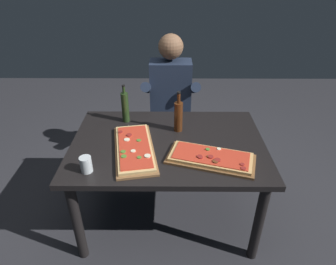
{
  "coord_description": "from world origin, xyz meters",
  "views": [
    {
      "loc": [
        0.01,
        -1.8,
        1.92
      ],
      "look_at": [
        0.0,
        0.05,
        0.79
      ],
      "focal_mm": 31.62,
      "sensor_mm": 36.0,
      "label": 1
    }
  ],
  "objects_px": {
    "wine_bottle_dark": "(125,107)",
    "tumbler_near_camera": "(86,165)",
    "oil_bottle_amber": "(178,116)",
    "pizza_rectangular_left": "(134,148)",
    "pizza_rectangular_front": "(211,158)",
    "dining_table": "(168,153)",
    "diner_chair": "(170,117)",
    "seated_diner": "(171,99)"
  },
  "relations": [
    {
      "from": "dining_table",
      "to": "pizza_rectangular_left",
      "type": "distance_m",
      "value": 0.28
    },
    {
      "from": "pizza_rectangular_front",
      "to": "wine_bottle_dark",
      "type": "bearing_deg",
      "value": 139.69
    },
    {
      "from": "tumbler_near_camera",
      "to": "wine_bottle_dark",
      "type": "bearing_deg",
      "value": 75.84
    },
    {
      "from": "seated_diner",
      "to": "pizza_rectangular_front",
      "type": "bearing_deg",
      "value": -74.48
    },
    {
      "from": "diner_chair",
      "to": "seated_diner",
      "type": "distance_m",
      "value": 0.28
    },
    {
      "from": "pizza_rectangular_left",
      "to": "tumbler_near_camera",
      "type": "relative_size",
      "value": 6.2
    },
    {
      "from": "pizza_rectangular_left",
      "to": "wine_bottle_dark",
      "type": "bearing_deg",
      "value": 104.66
    },
    {
      "from": "pizza_rectangular_left",
      "to": "oil_bottle_amber",
      "type": "relative_size",
      "value": 2.03
    },
    {
      "from": "diner_chair",
      "to": "pizza_rectangular_front",
      "type": "bearing_deg",
      "value": -76.14
    },
    {
      "from": "dining_table",
      "to": "diner_chair",
      "type": "relative_size",
      "value": 1.61
    },
    {
      "from": "pizza_rectangular_left",
      "to": "tumbler_near_camera",
      "type": "height_order",
      "value": "tumbler_near_camera"
    },
    {
      "from": "wine_bottle_dark",
      "to": "diner_chair",
      "type": "height_order",
      "value": "wine_bottle_dark"
    },
    {
      "from": "pizza_rectangular_left",
      "to": "tumbler_near_camera",
      "type": "bearing_deg",
      "value": -140.24
    },
    {
      "from": "wine_bottle_dark",
      "to": "oil_bottle_amber",
      "type": "xyz_separation_m",
      "value": [
        0.42,
        -0.15,
        -0.0
      ]
    },
    {
      "from": "pizza_rectangular_front",
      "to": "oil_bottle_amber",
      "type": "bearing_deg",
      "value": 118.13
    },
    {
      "from": "wine_bottle_dark",
      "to": "tumbler_near_camera",
      "type": "xyz_separation_m",
      "value": [
        -0.16,
        -0.65,
        -0.08
      ]
    },
    {
      "from": "tumbler_near_camera",
      "to": "seated_diner",
      "type": "height_order",
      "value": "seated_diner"
    },
    {
      "from": "seated_diner",
      "to": "dining_table",
      "type": "bearing_deg",
      "value": -91.52
    },
    {
      "from": "tumbler_near_camera",
      "to": "dining_table",
      "type": "bearing_deg",
      "value": 33.76
    },
    {
      "from": "wine_bottle_dark",
      "to": "pizza_rectangular_front",
      "type": "bearing_deg",
      "value": -40.31
    },
    {
      "from": "tumbler_near_camera",
      "to": "pizza_rectangular_left",
      "type": "bearing_deg",
      "value": 39.76
    },
    {
      "from": "wine_bottle_dark",
      "to": "oil_bottle_amber",
      "type": "bearing_deg",
      "value": -19.01
    },
    {
      "from": "tumbler_near_camera",
      "to": "seated_diner",
      "type": "distance_m",
      "value": 1.2
    },
    {
      "from": "pizza_rectangular_front",
      "to": "pizza_rectangular_left",
      "type": "height_order",
      "value": "same"
    },
    {
      "from": "wine_bottle_dark",
      "to": "diner_chair",
      "type": "bearing_deg",
      "value": 56.28
    },
    {
      "from": "dining_table",
      "to": "oil_bottle_amber",
      "type": "distance_m",
      "value": 0.29
    },
    {
      "from": "wine_bottle_dark",
      "to": "tumbler_near_camera",
      "type": "height_order",
      "value": "wine_bottle_dark"
    },
    {
      "from": "tumbler_near_camera",
      "to": "oil_bottle_amber",
      "type": "bearing_deg",
      "value": 40.86
    },
    {
      "from": "wine_bottle_dark",
      "to": "tumbler_near_camera",
      "type": "relative_size",
      "value": 2.99
    },
    {
      "from": "oil_bottle_amber",
      "to": "dining_table",
      "type": "bearing_deg",
      "value": -114.94
    },
    {
      "from": "pizza_rectangular_front",
      "to": "tumbler_near_camera",
      "type": "distance_m",
      "value": 0.8
    },
    {
      "from": "tumbler_near_camera",
      "to": "diner_chair",
      "type": "distance_m",
      "value": 1.34
    },
    {
      "from": "dining_table",
      "to": "seated_diner",
      "type": "relative_size",
      "value": 1.05
    },
    {
      "from": "dining_table",
      "to": "pizza_rectangular_left",
      "type": "height_order",
      "value": "pizza_rectangular_left"
    },
    {
      "from": "wine_bottle_dark",
      "to": "tumbler_near_camera",
      "type": "bearing_deg",
      "value": -104.16
    },
    {
      "from": "dining_table",
      "to": "pizza_rectangular_left",
      "type": "bearing_deg",
      "value": -154.59
    },
    {
      "from": "wine_bottle_dark",
      "to": "pizza_rectangular_left",
      "type": "bearing_deg",
      "value": -75.34
    },
    {
      "from": "seated_diner",
      "to": "wine_bottle_dark",
      "type": "bearing_deg",
      "value": -130.59
    },
    {
      "from": "oil_bottle_amber",
      "to": "tumbler_near_camera",
      "type": "bearing_deg",
      "value": -139.14
    },
    {
      "from": "pizza_rectangular_left",
      "to": "seated_diner",
      "type": "bearing_deg",
      "value": 73.4
    },
    {
      "from": "pizza_rectangular_front",
      "to": "wine_bottle_dark",
      "type": "relative_size",
      "value": 1.98
    },
    {
      "from": "pizza_rectangular_front",
      "to": "tumbler_near_camera",
      "type": "relative_size",
      "value": 5.93
    }
  ]
}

